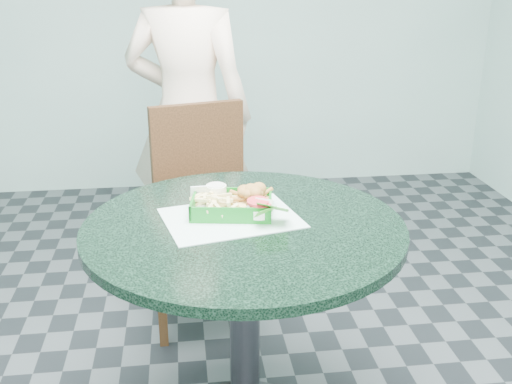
{
  "coord_description": "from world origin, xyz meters",
  "views": [
    {
      "loc": [
        -0.17,
        -1.58,
        1.47
      ],
      "look_at": [
        0.05,
        0.1,
        0.83
      ],
      "focal_mm": 42.0,
      "sensor_mm": 36.0,
      "label": 1
    }
  ],
  "objects": [
    {
      "name": "garnish_cup",
      "position": [
        0.06,
        0.02,
        0.79
      ],
      "size": [
        0.12,
        0.11,
        0.05
      ],
      "rotation": [
        0.0,
        0.0,
        -0.01
      ],
      "color": "white",
      "rests_on": "food_basket"
    },
    {
      "name": "food_basket",
      "position": [
        -0.03,
        0.08,
        0.77
      ],
      "size": [
        0.24,
        0.17,
        0.05
      ],
      "rotation": [
        0.0,
        0.0,
        -0.16
      ],
      "color": "#0B6A17",
      "rests_on": "placemat"
    },
    {
      "name": "fries_pile",
      "position": [
        -0.08,
        0.08,
        0.79
      ],
      "size": [
        0.16,
        0.16,
        0.05
      ],
      "primitive_type": null,
      "rotation": [
        0.0,
        0.0,
        0.33
      ],
      "color": "#EBD584",
      "rests_on": "food_basket"
    },
    {
      "name": "cafe_table",
      "position": [
        0.0,
        0.0,
        0.58
      ],
      "size": [
        0.94,
        0.94,
        0.75
      ],
      "color": "#2D2D32",
      "rests_on": "floor"
    },
    {
      "name": "crab_sandwich",
      "position": [
        0.03,
        0.1,
        0.8
      ],
      "size": [
        0.13,
        0.13,
        0.07
      ],
      "rotation": [
        0.0,
        0.0,
        0.03
      ],
      "color": "#D9AD5D",
      "rests_on": "food_basket"
    },
    {
      "name": "dining_chair",
      "position": [
        -0.1,
        0.81,
        0.53
      ],
      "size": [
        0.41,
        0.41,
        0.93
      ],
      "rotation": [
        0.0,
        0.0,
        0.27
      ],
      "color": "#432916",
      "rests_on": "floor"
    },
    {
      "name": "diner_person",
      "position": [
        -0.13,
        1.15,
        0.9
      ],
      "size": [
        0.76,
        0.62,
        1.79
      ],
      "primitive_type": "imported",
      "rotation": [
        0.0,
        0.0,
        2.81
      ],
      "color": "beige",
      "rests_on": "floor"
    },
    {
      "name": "sauce_ramekin",
      "position": [
        -0.08,
        0.14,
        0.8
      ],
      "size": [
        0.06,
        0.06,
        0.04
      ],
      "rotation": [
        0.0,
        0.0,
        0.27
      ],
      "color": "white",
      "rests_on": "food_basket"
    },
    {
      "name": "placemat",
      "position": [
        -0.03,
        0.04,
        0.75
      ],
      "size": [
        0.44,
        0.37,
        0.0
      ],
      "primitive_type": "cube",
      "rotation": [
        0.0,
        0.0,
        0.23
      ],
      "color": "silver",
      "rests_on": "cafe_table"
    }
  ]
}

